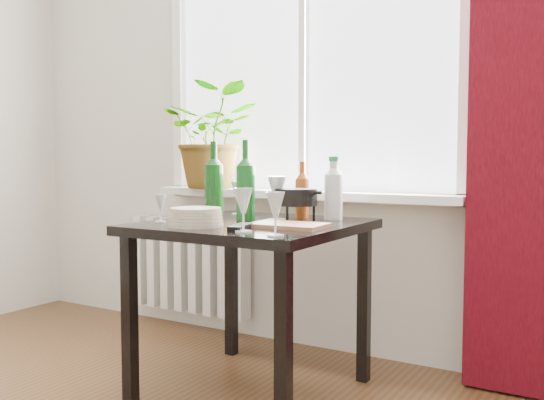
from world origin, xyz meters
The scene contains 19 objects.
window centered at (0.00, 2.22, 1.60)m, with size 1.72×0.08×1.62m.
windowsill centered at (0.00, 2.15, 0.82)m, with size 1.72×0.20×0.04m.
curtain centered at (1.12, 2.12, 1.30)m, with size 0.50×0.12×2.56m.
radiator centered at (-0.75, 2.18, 0.38)m, with size 0.80×0.10×0.55m.
table centered at (0.10, 1.55, 0.65)m, with size 0.85×0.85×0.74m.
potted_plant centered at (-0.51, 2.11, 1.13)m, with size 0.52×0.45×0.57m, color #206D1D.
wine_bottle_left centered at (-0.15, 1.62, 0.92)m, with size 0.08×0.08×0.36m, color #0B3A0E, non-canonical shape.
wine_bottle_right centered at (0.02, 1.61, 0.92)m, with size 0.08×0.08×0.36m, color #0E4915, non-canonical shape.
bottle_amber centered at (0.19, 1.83, 0.87)m, with size 0.06×0.06×0.26m, color maroon, non-canonical shape.
cleaning_bottle centered at (0.35, 1.83, 0.88)m, with size 0.08×0.08×0.28m, color silver, non-canonical shape.
wineglass_front_right centered at (0.26, 1.24, 0.82)m, with size 0.07×0.07×0.17m, color silver, non-canonical shape.
wineglass_far_right centered at (0.42, 1.20, 0.82)m, with size 0.07×0.07×0.16m, color silver, non-canonical shape.
wineglass_back_center centered at (0.15, 1.67, 0.84)m, with size 0.09×0.09×0.20m, color silver, non-canonical shape.
wineglass_back_left centered at (-0.14, 1.80, 0.82)m, with size 0.07×0.07×0.16m, color silver, non-canonical shape.
wineglass_front_left centered at (-0.23, 1.34, 0.80)m, with size 0.05×0.05×0.12m, color silver, non-canonical shape.
plate_stack centered at (-0.01, 1.30, 0.78)m, with size 0.22×0.22×0.07m, color beige.
fondue_pot centered at (0.24, 1.69, 0.81)m, with size 0.21×0.18×0.14m, color black, non-canonical shape.
tv_remote centered at (0.20, 1.31, 0.75)m, with size 0.05×0.17×0.02m, color black.
cutting_board centered at (0.32, 1.46, 0.75)m, with size 0.30×0.19×0.02m, color #905E41.
Camera 1 is at (1.50, -0.61, 1.01)m, focal length 40.00 mm.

